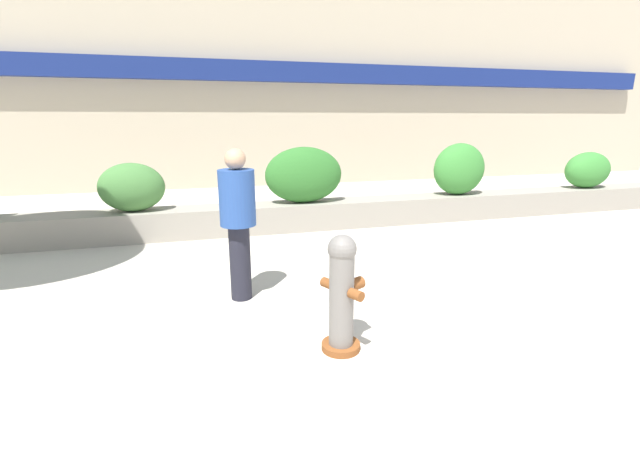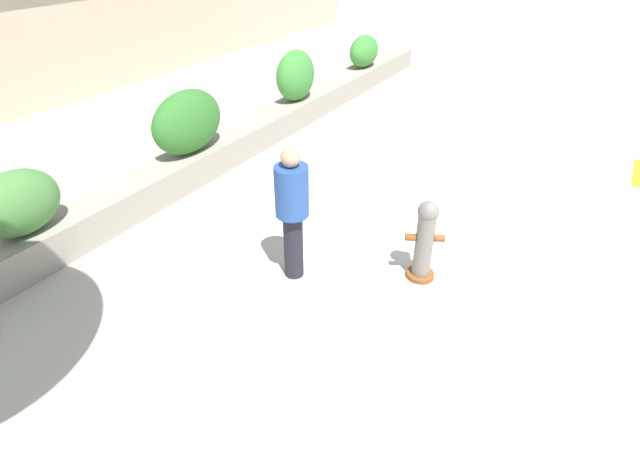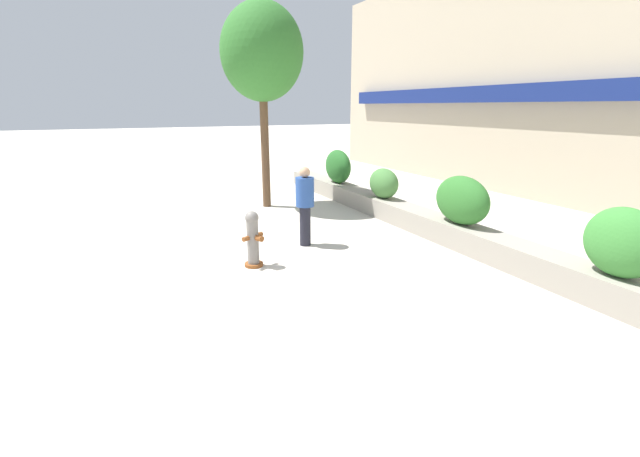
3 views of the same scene
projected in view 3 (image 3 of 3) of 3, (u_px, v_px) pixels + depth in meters
ground_plane at (175, 301)px, 6.72m from camera, size 120.00×120.00×0.00m
planter_wall_low at (467, 238)px, 9.11m from camera, size 18.00×0.70×0.50m
hedge_bush_0 at (338, 166)px, 14.08m from camera, size 1.38×0.61×1.08m
hedge_bush_1 at (384, 183)px, 11.75m from camera, size 1.07×0.64×0.82m
hedge_bush_2 at (462, 200)px, 9.12m from camera, size 1.46×0.66×1.04m
hedge_bush_3 at (623, 243)px, 6.26m from camera, size 1.12×0.65×1.06m
fire_hydrant at (253, 238)px, 8.05m from camera, size 0.48×0.47×1.08m
street_tree at (262, 53)px, 11.91m from camera, size 2.55×2.30×5.75m
pedestrian at (305, 201)px, 9.17m from camera, size 0.56×0.56×1.73m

